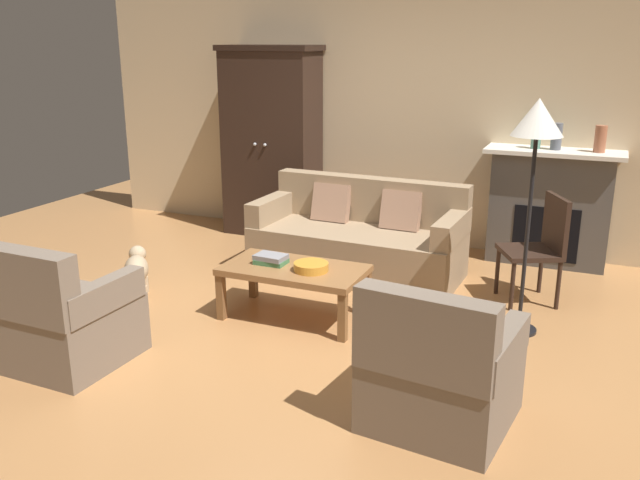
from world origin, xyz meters
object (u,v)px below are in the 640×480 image
at_px(mantel_vase_terracotta, 600,139).
at_px(fruit_bowl, 311,267).
at_px(mantel_vase_jade, 536,136).
at_px(side_chair_wooden, 541,242).
at_px(armoire, 272,142).
at_px(armchair_near_right, 439,374).
at_px(fireplace, 550,206).
at_px(book_stack, 271,259).
at_px(floor_lamp, 537,132).
at_px(armchair_near_left, 62,320).
at_px(mantel_vase_slate, 556,136).
at_px(couch, 359,240).
at_px(dog, 137,269).
at_px(coffee_table, 294,273).

bearing_deg(mantel_vase_terracotta, fruit_bowl, -130.78).
distance_m(mantel_vase_jade, side_chair_wooden, 1.30).
relative_size(armoire, armchair_near_right, 2.33).
distance_m(fireplace, book_stack, 2.89).
distance_m(armoire, book_stack, 2.44).
relative_size(book_stack, floor_lamp, 0.14).
bearing_deg(armchair_near_left, armoire, 92.84).
bearing_deg(side_chair_wooden, mantel_vase_slate, 91.86).
distance_m(fireplace, armoire, 2.99).
height_order(armchair_near_left, side_chair_wooden, side_chair_wooden).
bearing_deg(couch, dog, -139.55).
height_order(armoire, couch, armoire).
bearing_deg(mantel_vase_slate, dog, -143.68).
bearing_deg(fruit_bowl, fireplace, 55.59).
relative_size(side_chair_wooden, floor_lamp, 0.52).
relative_size(fireplace, mantel_vase_jade, 5.19).
distance_m(fruit_bowl, mantel_vase_terracotta, 3.02).
height_order(mantel_vase_jade, mantel_vase_slate, mantel_vase_slate).
xyz_separation_m(couch, mantel_vase_terracotta, (1.96, 0.98, 0.92)).
height_order(couch, book_stack, couch).
distance_m(fireplace, coffee_table, 2.77).
relative_size(armoire, couch, 1.06).
bearing_deg(fireplace, coffee_table, -127.44).
relative_size(couch, book_stack, 7.79).
height_order(mantel_vase_jade, floor_lamp, floor_lamp).
distance_m(mantel_vase_terracotta, floor_lamp, 1.81).
xyz_separation_m(couch, fruit_bowl, (0.06, -1.23, 0.13)).
distance_m(armchair_near_right, floor_lamp, 1.93).
height_order(coffee_table, mantel_vase_jade, mantel_vase_jade).
xyz_separation_m(book_stack, mantel_vase_jade, (1.70, 2.18, 0.78)).
bearing_deg(dog, fireplace, 36.53).
xyz_separation_m(fruit_bowl, mantel_vase_terracotta, (1.90, 2.21, 0.79)).
height_order(mantel_vase_terracotta, floor_lamp, floor_lamp).
distance_m(fireplace, armchair_near_right, 3.29).
height_order(couch, dog, couch).
height_order(couch, armchair_near_right, armchair_near_right).
bearing_deg(fruit_bowl, mantel_vase_jade, 58.66).
bearing_deg(armchair_near_left, mantel_vase_slate, 51.53).
bearing_deg(armoire, mantel_vase_jade, 1.24).
bearing_deg(armoire, mantel_vase_slate, 1.17).
bearing_deg(fireplace, couch, -147.68).
distance_m(armchair_near_right, dog, 3.00).
distance_m(armoire, side_chair_wooden, 3.19).
bearing_deg(mantel_vase_jade, fireplace, 5.69).
bearing_deg(fruit_bowl, armchair_near_right, -39.92).
bearing_deg(armoire, couch, -33.93).
height_order(armoire, book_stack, armoire).
bearing_deg(fireplace, mantel_vase_jade, -174.31).
bearing_deg(couch, floor_lamp, -26.06).
height_order(mantel_vase_jade, dog, mantel_vase_jade).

